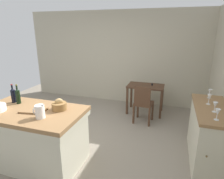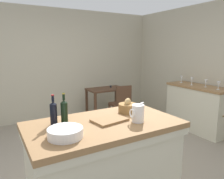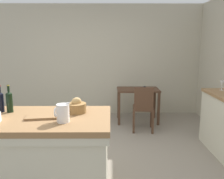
# 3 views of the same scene
# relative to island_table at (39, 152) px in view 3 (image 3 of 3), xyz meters

# --- Properties ---
(ground_plane) EXTENTS (6.76, 6.76, 0.00)m
(ground_plane) POSITION_rel_island_table_xyz_m (0.39, 0.61, -0.49)
(ground_plane) COLOR gray
(wall_back) EXTENTS (5.32, 0.12, 2.60)m
(wall_back) POSITION_rel_island_table_xyz_m (0.39, 3.21, 0.81)
(wall_back) COLOR #B2AA93
(wall_back) RESTS_ON ground
(island_table) EXTENTS (1.61, 0.92, 0.91)m
(island_table) POSITION_rel_island_table_xyz_m (0.00, 0.00, 0.00)
(island_table) COLOR olive
(island_table) RESTS_ON ground
(writing_desk) EXTENTS (0.90, 0.56, 0.79)m
(writing_desk) POSITION_rel_island_table_xyz_m (1.40, 2.51, 0.13)
(writing_desk) COLOR #472D1E
(writing_desk) RESTS_ON ground
(wooden_chair) EXTENTS (0.44, 0.44, 0.90)m
(wooden_chair) POSITION_rel_island_table_xyz_m (1.44, 1.91, 0.00)
(wooden_chair) COLOR #472D1E
(wooden_chair) RESTS_ON ground
(pitcher) EXTENTS (0.17, 0.13, 0.23)m
(pitcher) POSITION_rel_island_table_xyz_m (0.32, -0.17, 0.52)
(pitcher) COLOR white
(pitcher) RESTS_ON island_table
(bread_basket) EXTENTS (0.22, 0.22, 0.18)m
(bread_basket) POSITION_rel_island_table_xyz_m (0.42, 0.16, 0.49)
(bread_basket) COLOR olive
(bread_basket) RESTS_ON island_table
(cutting_board) EXTENTS (0.39, 0.30, 0.02)m
(cutting_board) POSITION_rel_island_table_xyz_m (0.07, 0.00, 0.43)
(cutting_board) COLOR olive
(cutting_board) RESTS_ON island_table
(wine_bottle_dark) EXTENTS (0.07, 0.07, 0.33)m
(wine_bottle_dark) POSITION_rel_island_table_xyz_m (-0.37, 0.19, 0.55)
(wine_bottle_dark) COLOR black
(wine_bottle_dark) RESTS_ON island_table
(wine_bottle_amber) EXTENTS (0.07, 0.07, 0.32)m
(wine_bottle_amber) POSITION_rel_island_table_xyz_m (-0.48, 0.20, 0.55)
(wine_bottle_amber) COLOR black
(wine_bottle_amber) RESTS_ON island_table
(wine_glass_right) EXTENTS (0.07, 0.07, 0.16)m
(wine_glass_right) POSITION_rel_island_table_xyz_m (2.66, 1.35, 0.55)
(wine_glass_right) COLOR white
(wine_glass_right) RESTS_ON side_cabinet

